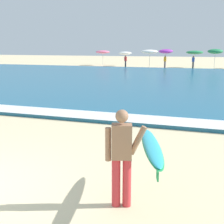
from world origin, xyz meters
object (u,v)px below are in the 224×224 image
at_px(beachgoer_near_row_left, 126,61).
at_px(beach_umbrella_3, 166,51).
at_px(surfer_with_board, 135,150).
at_px(beach_umbrella_1, 125,53).
at_px(beach_umbrella_0, 103,52).
at_px(beach_umbrella_5, 215,51).
at_px(beach_umbrella_2, 150,52).
at_px(beachgoer_near_row_right, 165,61).
at_px(beach_umbrella_4, 195,52).
at_px(beachgoer_near_row_mid, 193,62).

bearing_deg(beachgoer_near_row_left, beach_umbrella_3, 7.92).
distance_m(surfer_with_board, beach_umbrella_1, 38.37).
height_order(beach_umbrella_0, beach_umbrella_1, beach_umbrella_0).
relative_size(beach_umbrella_3, beach_umbrella_5, 1.00).
relative_size(beach_umbrella_5, beachgoer_near_row_left, 1.55).
height_order(beach_umbrella_2, beach_umbrella_3, beach_umbrella_3).
distance_m(beach_umbrella_1, beach_umbrella_5, 12.22).
distance_m(surfer_with_board, beachgoer_near_row_right, 35.09).
bearing_deg(beach_umbrella_4, beach_umbrella_3, -162.97).
height_order(surfer_with_board, beach_umbrella_1, beach_umbrella_1).
relative_size(beachgoer_near_row_mid, beachgoer_near_row_right, 1.00).
height_order(beach_umbrella_5, beachgoer_near_row_right, beach_umbrella_5).
bearing_deg(beachgoer_near_row_left, beach_umbrella_2, 13.92).
bearing_deg(beachgoer_near_row_mid, beach_umbrella_0, 169.16).
xyz_separation_m(beachgoer_near_row_left, beachgoer_near_row_right, (5.21, 0.34, 0.00)).
bearing_deg(beach_umbrella_3, beachgoer_near_row_left, -172.08).
xyz_separation_m(beach_umbrella_1, beachgoer_near_row_mid, (9.49, -1.84, -0.96)).
relative_size(beach_umbrella_2, beach_umbrella_5, 0.95).
bearing_deg(beach_umbrella_2, beach_umbrella_4, 10.47).
relative_size(beach_umbrella_1, beachgoer_near_row_right, 1.28).
bearing_deg(beach_umbrella_5, beachgoer_near_row_right, -178.68).
bearing_deg(beach_umbrella_1, beach_umbrella_3, -15.93).
bearing_deg(beach_umbrella_1, beach_umbrella_5, -9.17).
distance_m(beach_umbrella_5, beachgoer_near_row_right, 6.23).
height_order(beach_umbrella_1, beachgoer_near_row_right, beach_umbrella_1).
height_order(beach_umbrella_0, beachgoer_near_row_mid, beach_umbrella_0).
height_order(beach_umbrella_2, beach_umbrella_5, beach_umbrella_5).
bearing_deg(beach_umbrella_4, beachgoer_near_row_left, -168.31).
xyz_separation_m(beach_umbrella_1, beach_umbrella_5, (12.06, -1.95, 0.33)).
distance_m(beach_umbrella_4, beachgoer_near_row_right, 4.03).
height_order(beach_umbrella_0, beach_umbrella_2, beach_umbrella_2).
xyz_separation_m(beach_umbrella_0, beach_umbrella_1, (3.61, -0.67, -0.13)).
relative_size(surfer_with_board, beachgoer_near_row_mid, 1.56).
distance_m(beach_umbrella_2, beachgoer_near_row_mid, 5.77).
relative_size(beach_umbrella_4, beach_umbrella_5, 0.91).
height_order(beach_umbrella_1, beach_umbrella_2, beach_umbrella_2).
bearing_deg(beachgoer_near_row_left, beach_umbrella_5, 2.46).
distance_m(beach_umbrella_1, beach_umbrella_4, 9.57).
bearing_deg(beach_umbrella_0, beach_umbrella_4, -5.58).
bearing_deg(surfer_with_board, beachgoer_near_row_left, 106.04).
bearing_deg(beach_umbrella_4, surfer_with_board, -88.25).
bearing_deg(beach_umbrella_1, beachgoer_near_row_left, -72.73).
height_order(surfer_with_board, beach_umbrella_5, beach_umbrella_5).
relative_size(beach_umbrella_2, beachgoer_near_row_left, 1.48).
height_order(surfer_with_board, beach_umbrella_3, beach_umbrella_3).
xyz_separation_m(beach_umbrella_0, beach_umbrella_2, (7.46, -2.34, 0.13)).
bearing_deg(beach_umbrella_3, beachgoer_near_row_right, -90.81).
height_order(surfer_with_board, beachgoer_near_row_left, surfer_with_board).
bearing_deg(beach_umbrella_2, beachgoer_near_row_right, -11.28).
height_order(beach_umbrella_3, beachgoer_near_row_left, beach_umbrella_3).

